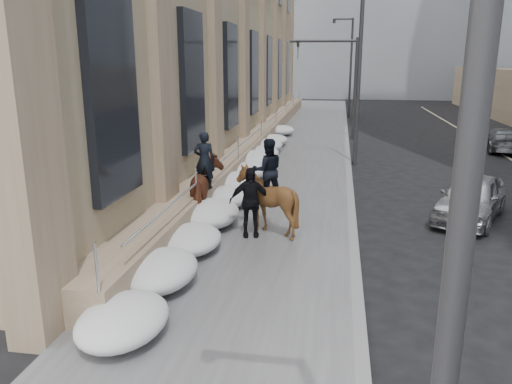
{
  "coord_description": "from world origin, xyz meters",
  "views": [
    {
      "loc": [
        2.1,
        -9.19,
        4.72
      ],
      "look_at": [
        0.24,
        2.02,
        1.7
      ],
      "focal_mm": 35.0,
      "sensor_mm": 36.0,
      "label": 1
    }
  ],
  "objects_px": {
    "mounted_horse_left": "(207,185)",
    "pedestrian": "(250,202)",
    "mounted_horse_right": "(267,195)",
    "car_grey": "(503,140)",
    "car_silver": "(471,198)"
  },
  "relations": [
    {
      "from": "mounted_horse_left",
      "to": "pedestrian",
      "type": "xyz_separation_m",
      "value": [
        1.56,
        -1.48,
        -0.04
      ]
    },
    {
      "from": "mounted_horse_right",
      "to": "pedestrian",
      "type": "distance_m",
      "value": 0.56
    },
    {
      "from": "mounted_horse_left",
      "to": "pedestrian",
      "type": "relative_size",
      "value": 1.36
    },
    {
      "from": "mounted_horse_right",
      "to": "car_grey",
      "type": "relative_size",
      "value": 0.61
    },
    {
      "from": "mounted_horse_right",
      "to": "pedestrian",
      "type": "xyz_separation_m",
      "value": [
        -0.4,
        -0.38,
        -0.11
      ]
    },
    {
      "from": "mounted_horse_right",
      "to": "car_silver",
      "type": "distance_m",
      "value": 6.42
    },
    {
      "from": "pedestrian",
      "to": "car_silver",
      "type": "relative_size",
      "value": 0.47
    },
    {
      "from": "pedestrian",
      "to": "mounted_horse_right",
      "type": "bearing_deg",
      "value": 30.05
    },
    {
      "from": "mounted_horse_left",
      "to": "car_grey",
      "type": "distance_m",
      "value": 18.83
    },
    {
      "from": "car_grey",
      "to": "mounted_horse_left",
      "type": "bearing_deg",
      "value": 55.77
    },
    {
      "from": "mounted_horse_right",
      "to": "car_silver",
      "type": "height_order",
      "value": "mounted_horse_right"
    },
    {
      "from": "pedestrian",
      "to": "car_silver",
      "type": "distance_m",
      "value": 6.93
    },
    {
      "from": "mounted_horse_left",
      "to": "car_silver",
      "type": "distance_m",
      "value": 7.99
    },
    {
      "from": "mounted_horse_left",
      "to": "pedestrian",
      "type": "bearing_deg",
      "value": 125.19
    },
    {
      "from": "mounted_horse_left",
      "to": "car_silver",
      "type": "bearing_deg",
      "value": 178.83
    }
  ]
}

